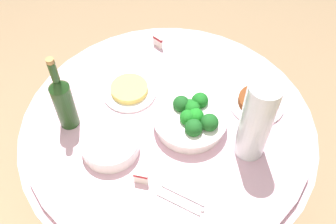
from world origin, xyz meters
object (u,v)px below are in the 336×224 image
Objects in this scene: plate_stack at (110,144)px; serving_tongs at (183,201)px; wine_bottle at (63,101)px; decorative_fruit_vase at (256,122)px; broccoli_bowl at (192,119)px; food_plate_stir_fry at (257,102)px; label_placard_mid at (158,41)px; food_plate_noodles at (129,90)px; label_placard_front at (141,178)px.

serving_tongs is at bearing 156.88° from plate_stack.
wine_bottle is 2.01× the size of serving_tongs.
serving_tongs is (0.18, 0.27, -0.16)m from decorative_fruit_vase.
broccoli_bowl is 1.67× the size of serving_tongs.
broccoli_bowl is 1.27× the size of food_plate_stir_fry.
label_placard_mid reaches higher than serving_tongs.
wine_bottle is at bearing 50.24° from food_plate_noodles.
broccoli_bowl reaches higher than plate_stack.
broccoli_bowl is at bearing 37.62° from food_plate_stir_fry.
food_plate_noodles reaches higher than serving_tongs.
food_plate_noodles is 1.00× the size of food_plate_stir_fry.
broccoli_bowl is at bearing -144.96° from plate_stack.
wine_bottle is 0.29m from food_plate_noodles.
plate_stack is at bearing 36.27° from food_plate_stir_fry.
wine_bottle is (0.45, 0.11, 0.08)m from broccoli_bowl.
decorative_fruit_vase is 2.03× the size of serving_tongs.
wine_bottle reaches higher than serving_tongs.
wine_bottle is 0.74m from food_plate_stir_fry.
wine_bottle is at bearing 13.48° from broccoli_bowl.
decorative_fruit_vase is at bearing 164.58° from food_plate_noodles.
food_plate_stir_fry reaches higher than food_plate_noodles.
decorative_fruit_vase is 0.66m from label_placard_mid.
food_plate_stir_fry is 4.00× the size of label_placard_front.
food_plate_noodles is at bearing 83.84° from label_placard_mid.
label_placard_front is (0.33, 0.46, 0.02)m from food_plate_stir_fry.
plate_stack reaches higher than label_placard_front.
label_placard_front is (-0.34, 0.17, -0.10)m from wine_bottle.
serving_tongs is (-0.05, 0.31, -0.04)m from broccoli_bowl.
food_plate_stir_fry is 0.57m from label_placard_front.
broccoli_bowl is 1.27× the size of food_plate_noodles.
label_placard_front is (-0.17, 0.38, 0.02)m from food_plate_noodles.
broccoli_bowl is 5.09× the size of label_placard_front.
wine_bottle is 6.11× the size of label_placard_mid.
plate_stack is 0.62× the size of wine_bottle.
food_plate_stir_fry is (-0.51, -0.08, 0.00)m from food_plate_noodles.
serving_tongs is 0.76× the size of food_plate_noodles.
broccoli_bowl is 1.33× the size of plate_stack.
decorative_fruit_vase is 0.36m from serving_tongs.
broccoli_bowl is at bearing -81.53° from serving_tongs.
wine_bottle reaches higher than food_plate_stir_fry.
food_plate_noodles is (0.33, -0.41, 0.01)m from serving_tongs.
plate_stack reaches higher than food_plate_noodles.
serving_tongs is 3.04× the size of label_placard_front.
serving_tongs is (-0.30, 0.13, -0.03)m from plate_stack.
food_plate_stir_fry is (-0.23, -0.17, -0.03)m from broccoli_bowl.
serving_tongs is 0.16m from label_placard_front.
food_plate_stir_fry is (-0.18, -0.48, 0.01)m from serving_tongs.
food_plate_noodles is (-0.17, -0.21, -0.11)m from wine_bottle.
broccoli_bowl is 0.30m from food_plate_noodles.
decorative_fruit_vase is 1.55× the size of food_plate_stir_fry.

